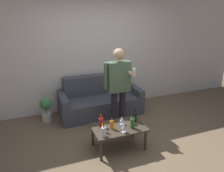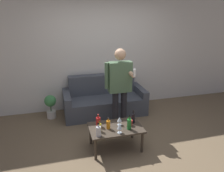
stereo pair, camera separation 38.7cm
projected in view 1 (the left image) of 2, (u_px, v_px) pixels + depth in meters
The scene contains 15 objects.
ground_plane at pixel (132, 149), 3.70m from camera, with size 16.00×16.00×0.00m, color #756047.
wall_back at pixel (96, 51), 4.97m from camera, with size 8.00×0.06×2.70m.
couch at pixel (100, 101), 4.94m from camera, with size 1.80×0.80×0.84m.
coffee_table at pixel (119, 129), 3.63m from camera, with size 0.87×0.56×0.40m.
bottle_orange at pixel (104, 132), 3.30m from camera, with size 0.08×0.08×0.21m.
bottle_green at pixel (104, 128), 3.44m from camera, with size 0.06×0.06×0.18m.
bottle_dark at pixel (135, 117), 3.75m from camera, with size 0.06×0.06×0.23m.
bottle_yellow at pixel (132, 123), 3.55m from camera, with size 0.07×0.07×0.24m.
bottle_red at pixel (112, 125), 3.53m from camera, with size 0.06×0.06×0.19m.
bottle_clear at pixel (101, 122), 3.59m from camera, with size 0.07×0.07×0.21m.
wine_glass_near at pixel (122, 119), 3.66m from camera, with size 0.08×0.08×0.15m.
wine_glass_far at pixel (124, 126), 3.41m from camera, with size 0.08×0.08×0.16m.
cup_on_table at pixel (132, 122), 3.68m from camera, with size 0.08×0.08×0.09m.
person_standing_front at pixel (118, 83), 4.11m from camera, with size 0.51×0.42×1.58m.
potted_plant at pixel (46, 107), 4.55m from camera, with size 0.25×0.25×0.52m.
Camera 1 is at (-1.44, -2.83, 2.21)m, focal length 35.00 mm.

